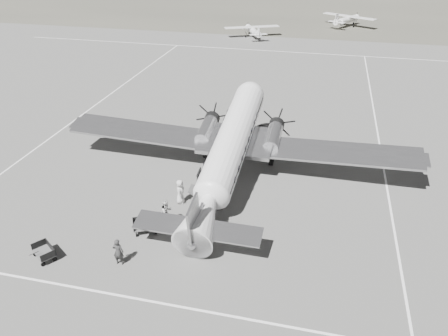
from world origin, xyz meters
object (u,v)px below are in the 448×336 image
dc3_airliner (230,149)px  light_plane_left (252,31)px  ground_crew (118,252)px  ramp_agent (167,213)px  light_plane_right (347,21)px  passenger (180,192)px  baggage_cart_far (44,253)px  baggage_cart_near (145,226)px

dc3_airliner → light_plane_left: dc3_airliner is taller
ground_crew → ramp_agent: bearing=-112.7°
light_plane_right → ground_crew: bearing=-70.3°
ramp_agent → passenger: (0.03, 2.71, -0.02)m
passenger → baggage_cart_far: bearing=136.2°
light_plane_left → light_plane_right: (16.45, 13.50, 0.12)m
baggage_cart_near → passenger: size_ratio=0.88×
ground_crew → ramp_agent: ramp_agent is taller
light_plane_right → ground_crew: size_ratio=6.27×
ramp_agent → baggage_cart_near: bearing=154.3°
light_plane_left → ramp_agent: light_plane_left is taller
passenger → ramp_agent: bearing=173.7°
dc3_airliner → passenger: bearing=-125.1°
dc3_airliner → passenger: size_ratio=15.58×
baggage_cart_far → light_plane_right: bearing=111.5°
dc3_airliner → ramp_agent: 7.35m
baggage_cart_near → ramp_agent: size_ratio=0.86×
dc3_airliner → baggage_cart_far: (-8.76, -11.46, -2.30)m
light_plane_left → baggage_cart_far: light_plane_left is taller
ground_crew → baggage_cart_far: bearing=3.3°
ramp_agent → passenger: bearing=19.8°
dc3_airliner → light_plane_left: 50.10m
dc3_airliner → baggage_cart_far: dc3_airliner is taller
dc3_airliner → baggage_cart_near: 8.86m
light_plane_right → baggage_cart_far: 76.73m
ramp_agent → light_plane_right: bearing=10.5°
baggage_cart_near → baggage_cart_far: bearing=-168.0°
baggage_cart_near → passenger: 3.97m
light_plane_right → baggage_cart_far: light_plane_right is taller
dc3_airliner → passenger: dc3_airliner is taller
ground_crew → ramp_agent: (1.42, 4.29, 0.06)m
light_plane_left → light_plane_right: bearing=14.0°
light_plane_left → baggage_cart_far: bearing=-117.0°
light_plane_right → baggage_cart_near: bearing=-70.5°
light_plane_left → passenger: bearing=-110.8°
light_plane_right → ramp_agent: (-12.21, -69.63, -0.21)m
light_plane_left → passenger: light_plane_left is taller
ground_crew → ramp_agent: size_ratio=0.94×
baggage_cart_far → passenger: 9.71m
dc3_airliner → baggage_cart_far: bearing=-126.7°
dc3_airliner → ramp_agent: (-2.80, -6.55, -1.80)m
baggage_cart_far → passenger: (5.99, 7.62, 0.48)m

